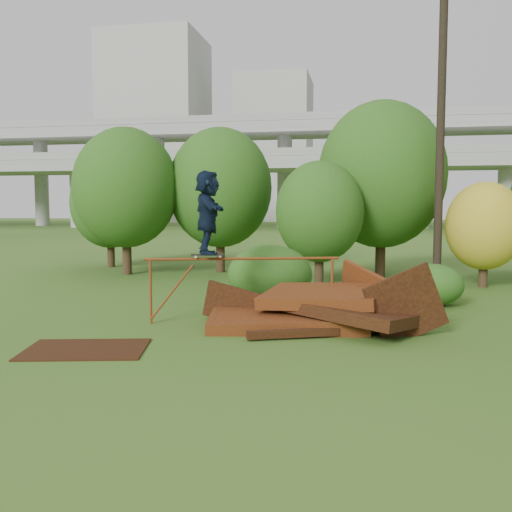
% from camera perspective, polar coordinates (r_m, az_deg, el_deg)
% --- Properties ---
extents(ground, '(240.00, 240.00, 0.00)m').
position_cam_1_polar(ground, '(11.34, 2.12, -9.01)').
color(ground, '#2D5116').
rests_on(ground, ground).
extents(scrap_pile, '(5.67, 3.42, 1.94)m').
position_cam_1_polar(scrap_pile, '(13.03, 5.83, -5.48)').
color(scrap_pile, '#3E1A0B').
rests_on(scrap_pile, ground).
extents(grind_rail, '(4.46, 1.33, 1.54)m').
position_cam_1_polar(grind_rail, '(13.49, -1.35, -1.44)').
color(grind_rail, brown).
rests_on(grind_rail, ground).
extents(skateboard, '(0.82, 0.42, 0.08)m').
position_cam_1_polar(skateboard, '(13.42, -4.83, 0.12)').
color(skateboard, black).
rests_on(skateboard, grind_rail).
extents(skater, '(1.17, 1.90, 1.96)m').
position_cam_1_polar(skater, '(13.38, -4.86, 4.37)').
color(skater, black).
rests_on(skater, skateboard).
extents(flat_plate, '(2.57, 2.08, 0.03)m').
position_cam_1_polar(flat_plate, '(11.51, -16.68, -8.92)').
color(flat_plate, black).
rests_on(flat_plate, ground).
extents(tree_0, '(4.20, 4.20, 5.92)m').
position_cam_1_polar(tree_0, '(23.63, -12.90, 6.66)').
color(tree_0, black).
rests_on(tree_0, ground).
extents(tree_1, '(4.33, 4.33, 6.03)m').
position_cam_1_polar(tree_1, '(23.95, -3.61, 6.82)').
color(tree_1, black).
rests_on(tree_1, ground).
extents(tree_2, '(3.08, 3.08, 4.35)m').
position_cam_1_polar(tree_2, '(20.05, 6.37, 4.41)').
color(tree_2, black).
rests_on(tree_2, ground).
extents(tree_3, '(4.89, 4.89, 6.78)m').
position_cam_1_polar(tree_3, '(22.55, 12.47, 7.93)').
color(tree_3, black).
rests_on(tree_3, ground).
extents(tree_4, '(2.60, 2.60, 3.59)m').
position_cam_1_polar(tree_4, '(20.82, 21.89, 2.79)').
color(tree_4, black).
rests_on(tree_4, ground).
extents(tree_6, '(3.54, 3.54, 4.94)m').
position_cam_1_polar(tree_6, '(26.80, -14.40, 5.12)').
color(tree_6, black).
rests_on(tree_6, ground).
extents(shrub_left, '(2.41, 2.23, 1.67)m').
position_cam_1_polar(shrub_left, '(16.12, 1.39, -1.83)').
color(shrub_left, '#124211').
rests_on(shrub_left, ground).
extents(shrub_right, '(1.65, 1.51, 1.17)m').
position_cam_1_polar(shrub_right, '(16.52, 17.32, -2.77)').
color(shrub_right, '#124211').
rests_on(shrub_right, ground).
extents(utility_pole, '(1.40, 0.28, 10.52)m').
position_cam_1_polar(utility_pole, '(20.57, 17.98, 11.95)').
color(utility_pole, black).
rests_on(utility_pole, ground).
extents(freeway_overpass, '(160.00, 15.00, 13.70)m').
position_cam_1_polar(freeway_overpass, '(74.20, 9.57, 10.70)').
color(freeway_overpass, gray).
rests_on(freeway_overpass, ground).
extents(building_left, '(18.00, 16.00, 35.00)m').
position_cam_1_polar(building_left, '(114.02, -9.95, 12.27)').
color(building_left, '#9E9E99').
rests_on(building_left, ground).
extents(building_right, '(14.00, 14.00, 28.00)m').
position_cam_1_polar(building_right, '(114.81, 1.86, 10.53)').
color(building_right, '#9E9E99').
rests_on(building_right, ground).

